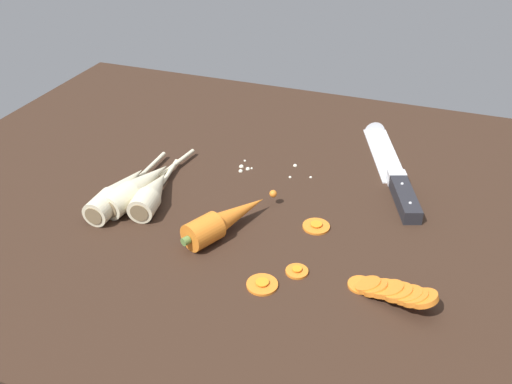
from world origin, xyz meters
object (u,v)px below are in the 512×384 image
(whole_carrot, at_px, (225,220))
(parsnip_front, at_px, (153,193))
(carrot_slice_stack, at_px, (391,291))
(carrot_slice_stray_near, at_px, (316,225))
(carrot_slice_stray_mid, at_px, (262,284))
(chefs_knife, at_px, (389,163))
(parsnip_mid_left, at_px, (119,192))
(carrot_slice_stray_far, at_px, (297,270))
(parsnip_mid_right, at_px, (140,186))

(whole_carrot, height_order, parsnip_front, whole_carrot)
(carrot_slice_stack, relative_size, carrot_slice_stray_near, 2.81)
(whole_carrot, height_order, carrot_slice_stack, whole_carrot)
(carrot_slice_stray_mid, bearing_deg, chefs_knife, 74.12)
(parsnip_mid_left, distance_m, carrot_slice_stray_far, 0.32)
(carrot_slice_stray_mid, bearing_deg, parsnip_mid_right, 152.54)
(whole_carrot, bearing_deg, parsnip_mid_right, 166.45)
(whole_carrot, distance_m, carrot_slice_stray_near, 0.14)
(carrot_slice_stray_mid, bearing_deg, carrot_slice_stray_far, 49.54)
(carrot_slice_stack, bearing_deg, parsnip_front, 166.74)
(chefs_knife, bearing_deg, carrot_slice_stray_near, -108.22)
(parsnip_mid_right, bearing_deg, whole_carrot, -13.55)
(chefs_knife, xyz_separation_m, parsnip_front, (-0.33, -0.25, 0.01))
(parsnip_front, bearing_deg, chefs_knife, 36.58)
(whole_carrot, bearing_deg, parsnip_mid_left, 175.42)
(chefs_knife, distance_m, carrot_slice_stray_far, 0.34)
(parsnip_front, distance_m, carrot_slice_stray_near, 0.26)
(chefs_knife, xyz_separation_m, carrot_slice_stack, (0.05, -0.34, 0.01))
(parsnip_mid_right, xyz_separation_m, carrot_slice_stray_far, (0.29, -0.09, -0.02))
(parsnip_front, relative_size, parsnip_mid_left, 0.80)
(parsnip_front, xyz_separation_m, carrot_slice_stack, (0.39, -0.09, -0.01))
(whole_carrot, bearing_deg, carrot_slice_stray_far, -22.67)
(whole_carrot, height_order, carrot_slice_stray_far, whole_carrot)
(carrot_slice_stray_near, height_order, carrot_slice_stray_mid, same)
(parsnip_mid_right, xyz_separation_m, carrot_slice_stray_mid, (0.26, -0.13, -0.02))
(chefs_knife, xyz_separation_m, parsnip_mid_right, (-0.36, -0.24, 0.01))
(chefs_knife, relative_size, whole_carrot, 1.99)
(parsnip_mid_right, distance_m, carrot_slice_stray_mid, 0.29)
(carrot_slice_stack, bearing_deg, chefs_knife, 99.20)
(parsnip_mid_right, bearing_deg, parsnip_front, -18.28)
(parsnip_front, bearing_deg, whole_carrot, -12.52)
(carrot_slice_stray_mid, bearing_deg, carrot_slice_stack, 11.39)
(carrot_slice_stray_near, relative_size, carrot_slice_stray_mid, 0.99)
(whole_carrot, height_order, parsnip_mid_left, whole_carrot)
(parsnip_front, height_order, parsnip_mid_left, same)
(parsnip_mid_left, xyz_separation_m, carrot_slice_stack, (0.44, -0.08, -0.01))
(parsnip_mid_right, height_order, carrot_slice_stray_mid, parsnip_mid_right)
(chefs_knife, relative_size, parsnip_front, 1.88)
(chefs_knife, height_order, whole_carrot, whole_carrot)
(carrot_slice_stray_mid, relative_size, carrot_slice_stray_far, 1.35)
(parsnip_front, bearing_deg, carrot_slice_stray_far, -17.53)
(parsnip_mid_left, distance_m, carrot_slice_stack, 0.45)
(parsnip_mid_right, relative_size, carrot_slice_stray_far, 7.50)
(carrot_slice_stack, bearing_deg, carrot_slice_stray_mid, -168.61)
(parsnip_mid_left, bearing_deg, parsnip_front, 16.76)
(chefs_knife, distance_m, parsnip_mid_left, 0.47)
(chefs_knife, height_order, parsnip_front, parsnip_front)
(carrot_slice_stray_far, bearing_deg, carrot_slice_stack, -3.88)
(parsnip_front, bearing_deg, carrot_slice_stray_near, 5.58)
(parsnip_front, relative_size, carrot_slice_stack, 1.57)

